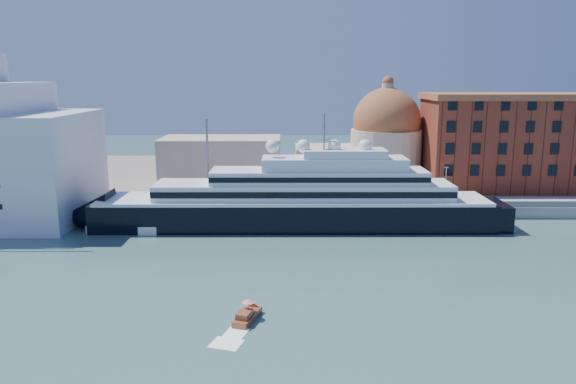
{
  "coord_description": "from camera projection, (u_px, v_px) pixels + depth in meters",
  "views": [
    {
      "loc": [
        -3.45,
        -84.27,
        29.12
      ],
      "look_at": [
        -3.09,
        18.0,
        8.07
      ],
      "focal_mm": 35.0,
      "sensor_mm": 36.0,
      "label": 1
    }
  ],
  "objects": [
    {
      "name": "ground",
      "position": [
        308.0,
        265.0,
        88.42
      ],
      "size": [
        400.0,
        400.0,
        0.0
      ],
      "primitive_type": "plane",
      "color": "#375F5A",
      "rests_on": "ground"
    },
    {
      "name": "quay",
      "position": [
        302.0,
        208.0,
        121.47
      ],
      "size": [
        180.0,
        10.0,
        2.5
      ],
      "primitive_type": "cube",
      "color": "gray",
      "rests_on": "ground"
    },
    {
      "name": "service_barge",
      "position": [
        126.0,
        227.0,
        107.21
      ],
      "size": [
        13.73,
        5.31,
        3.03
      ],
      "rotation": [
        0.0,
        0.0,
        -0.06
      ],
      "color": "white",
      "rests_on": "ground"
    },
    {
      "name": "superyacht",
      "position": [
        281.0,
        205.0,
        110.02
      ],
      "size": [
        87.22,
        12.09,
        26.07
      ],
      "color": "black",
      "rests_on": "ground"
    },
    {
      "name": "quay_fence",
      "position": [
        303.0,
        204.0,
        116.69
      ],
      "size": [
        180.0,
        0.1,
        1.2
      ],
      "primitive_type": "cube",
      "color": "slate",
      "rests_on": "quay"
    },
    {
      "name": "warehouse",
      "position": [
        513.0,
        141.0,
        136.75
      ],
      "size": [
        43.0,
        19.0,
        23.25
      ],
      "color": "maroon",
      "rests_on": "land"
    },
    {
      "name": "lamp_posts",
      "position": [
        242.0,
        170.0,
        118.0
      ],
      "size": [
        120.8,
        2.4,
        18.0
      ],
      "color": "slate",
      "rests_on": "quay"
    },
    {
      "name": "water_taxi",
      "position": [
        247.0,
        316.0,
        68.16
      ],
      "size": [
        3.44,
        5.89,
        2.65
      ],
      "rotation": [
        0.0,
        0.0,
        -0.3
      ],
      "color": "maroon",
      "rests_on": "ground"
    },
    {
      "name": "land",
      "position": [
        298.0,
        176.0,
        161.68
      ],
      "size": [
        260.0,
        72.0,
        2.0
      ],
      "primitive_type": "cube",
      "color": "slate",
      "rests_on": "ground"
    },
    {
      "name": "church",
      "position": [
        325.0,
        150.0,
        142.78
      ],
      "size": [
        66.0,
        18.0,
        25.5
      ],
      "color": "beige",
      "rests_on": "land"
    }
  ]
}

